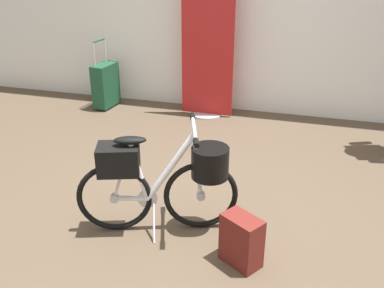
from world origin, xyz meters
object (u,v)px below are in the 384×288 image
at_px(backpack_on_floor, 242,241).
at_px(floor_banner_stand, 207,56).
at_px(folding_bike_foreground, 164,177).
at_px(rolling_suitcase, 106,85).

bearing_deg(backpack_on_floor, floor_banner_stand, 108.90).
bearing_deg(backpack_on_floor, folding_bike_foreground, 159.43).
relative_size(folding_bike_foreground, rolling_suitcase, 1.31).
height_order(floor_banner_stand, backpack_on_floor, floor_banner_stand).
distance_m(rolling_suitcase, backpack_on_floor, 3.24).
relative_size(floor_banner_stand, folding_bike_foreground, 1.46).
relative_size(floor_banner_stand, rolling_suitcase, 1.92).
bearing_deg(folding_bike_foreground, floor_banner_stand, 96.60).
height_order(floor_banner_stand, folding_bike_foreground, floor_banner_stand).
height_order(folding_bike_foreground, rolling_suitcase, rolling_suitcase).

